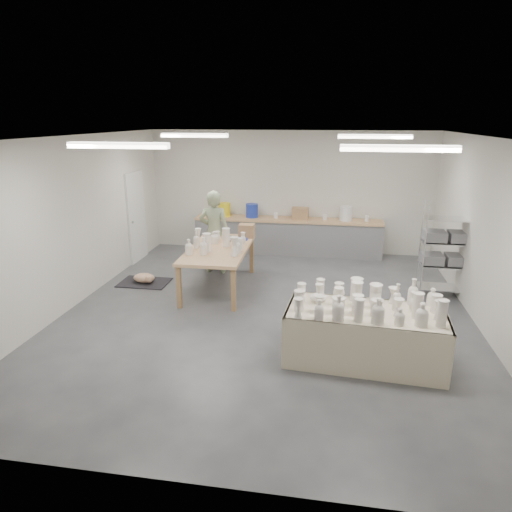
% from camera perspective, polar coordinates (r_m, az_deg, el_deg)
% --- Properties ---
extents(room, '(8.00, 8.02, 3.00)m').
position_cam_1_polar(room, '(7.60, 0.74, 7.55)').
color(room, '#424449').
rests_on(room, ground).
extents(back_counter, '(4.60, 0.60, 1.24)m').
position_cam_1_polar(back_counter, '(11.40, 3.91, 2.66)').
color(back_counter, tan).
rests_on(back_counter, ground).
extents(wire_shelf, '(0.88, 0.48, 1.80)m').
position_cam_1_polar(wire_shelf, '(9.30, 22.59, 0.82)').
color(wire_shelf, silver).
rests_on(wire_shelf, ground).
extents(drying_table, '(2.23, 1.18, 1.13)m').
position_cam_1_polar(drying_table, '(6.60, 13.42, -9.25)').
color(drying_table, olive).
rests_on(drying_table, ground).
extents(work_table, '(1.18, 2.28, 1.21)m').
position_cam_1_polar(work_table, '(9.00, -4.38, 1.16)').
color(work_table, tan).
rests_on(work_table, ground).
extents(rug, '(1.00, 0.70, 0.02)m').
position_cam_1_polar(rug, '(9.75, -13.77, -3.23)').
color(rug, black).
rests_on(rug, ground).
extents(cat, '(0.48, 0.36, 0.19)m').
position_cam_1_polar(cat, '(9.70, -13.73, -2.68)').
color(cat, white).
rests_on(cat, rug).
extents(potter, '(0.67, 0.44, 1.82)m').
position_cam_1_polar(potter, '(9.95, -5.22, 3.00)').
color(potter, gray).
rests_on(potter, ground).
extents(red_stool, '(0.43, 0.43, 0.34)m').
position_cam_1_polar(red_stool, '(10.36, -4.77, 0.13)').
color(red_stool, '#A21717').
rests_on(red_stool, ground).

